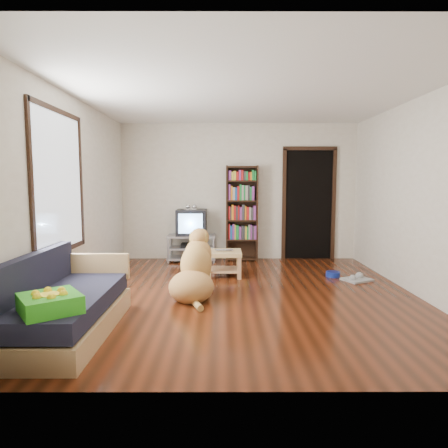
{
  "coord_description": "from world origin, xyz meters",
  "views": [
    {
      "loc": [
        -0.31,
        -5.22,
        1.5
      ],
      "look_at": [
        -0.29,
        0.43,
        0.9
      ],
      "focal_mm": 32.0,
      "sensor_mm": 36.0,
      "label": 1
    }
  ],
  "objects_px": {
    "green_cushion": "(50,303)",
    "dog": "(195,272)",
    "tv_stand": "(192,247)",
    "crt_tv": "(192,222)",
    "coffee_table": "(224,258)",
    "bookshelf": "(242,208)",
    "sofa": "(65,308)",
    "dog_bowl": "(333,274)",
    "laptop": "(224,251)",
    "grey_rag": "(357,280)"
  },
  "relations": [
    {
      "from": "laptop",
      "to": "bookshelf",
      "type": "bearing_deg",
      "value": 72.1
    },
    {
      "from": "laptop",
      "to": "bookshelf",
      "type": "height_order",
      "value": "bookshelf"
    },
    {
      "from": "crt_tv",
      "to": "sofa",
      "type": "xyz_separation_m",
      "value": [
        -0.97,
        -3.65,
        -0.48
      ]
    },
    {
      "from": "tv_stand",
      "to": "coffee_table",
      "type": "distance_m",
      "value": 1.34
    },
    {
      "from": "bookshelf",
      "to": "tv_stand",
      "type": "bearing_deg",
      "value": -174.37
    },
    {
      "from": "coffee_table",
      "to": "bookshelf",
      "type": "bearing_deg",
      "value": 75.22
    },
    {
      "from": "grey_rag",
      "to": "bookshelf",
      "type": "bearing_deg",
      "value": 136.33
    },
    {
      "from": "tv_stand",
      "to": "green_cushion",
      "type": "bearing_deg",
      "value": -101.36
    },
    {
      "from": "sofa",
      "to": "dog",
      "type": "distance_m",
      "value": 1.74
    },
    {
      "from": "green_cushion",
      "to": "bookshelf",
      "type": "height_order",
      "value": "bookshelf"
    },
    {
      "from": "crt_tv",
      "to": "sofa",
      "type": "distance_m",
      "value": 3.81
    },
    {
      "from": "sofa",
      "to": "dog_bowl",
      "type": "bearing_deg",
      "value": 35.52
    },
    {
      "from": "tv_stand",
      "to": "crt_tv",
      "type": "relative_size",
      "value": 1.55
    },
    {
      "from": "crt_tv",
      "to": "sofa",
      "type": "bearing_deg",
      "value": -104.93
    },
    {
      "from": "tv_stand",
      "to": "dog",
      "type": "bearing_deg",
      "value": -84.58
    },
    {
      "from": "dog_bowl",
      "to": "bookshelf",
      "type": "bearing_deg",
      "value": 135.55
    },
    {
      "from": "green_cushion",
      "to": "dog",
      "type": "relative_size",
      "value": 0.4
    },
    {
      "from": "sofa",
      "to": "laptop",
      "type": "bearing_deg",
      "value": 56.63
    },
    {
      "from": "crt_tv",
      "to": "bookshelf",
      "type": "xyz_separation_m",
      "value": [
        0.95,
        0.07,
        0.26
      ]
    },
    {
      "from": "green_cushion",
      "to": "grey_rag",
      "type": "bearing_deg",
      "value": 1.17
    },
    {
      "from": "dog_bowl",
      "to": "coffee_table",
      "type": "distance_m",
      "value": 1.75
    },
    {
      "from": "dog_bowl",
      "to": "sofa",
      "type": "xyz_separation_m",
      "value": [
        -3.31,
        -2.36,
        0.22
      ]
    },
    {
      "from": "green_cushion",
      "to": "grey_rag",
      "type": "height_order",
      "value": "green_cushion"
    },
    {
      "from": "tv_stand",
      "to": "crt_tv",
      "type": "xyz_separation_m",
      "value": [
        0.0,
        0.02,
        0.47
      ]
    },
    {
      "from": "tv_stand",
      "to": "coffee_table",
      "type": "height_order",
      "value": "tv_stand"
    },
    {
      "from": "dog",
      "to": "crt_tv",
      "type": "bearing_deg",
      "value": 95.37
    },
    {
      "from": "crt_tv",
      "to": "dog",
      "type": "distance_m",
      "value": 2.44
    },
    {
      "from": "crt_tv",
      "to": "dog",
      "type": "xyz_separation_m",
      "value": [
        0.23,
        -2.4,
        -0.41
      ]
    },
    {
      "from": "sofa",
      "to": "dog",
      "type": "xyz_separation_m",
      "value": [
        1.2,
        1.26,
        0.07
      ]
    },
    {
      "from": "tv_stand",
      "to": "dog",
      "type": "xyz_separation_m",
      "value": [
        0.23,
        -2.37,
        0.06
      ]
    },
    {
      "from": "laptop",
      "to": "bookshelf",
      "type": "relative_size",
      "value": 0.16
    },
    {
      "from": "green_cushion",
      "to": "tv_stand",
      "type": "xyz_separation_m",
      "value": [
        0.85,
        4.23,
        -0.23
      ]
    },
    {
      "from": "dog_bowl",
      "to": "crt_tv",
      "type": "distance_m",
      "value": 2.76
    },
    {
      "from": "grey_rag",
      "to": "dog",
      "type": "height_order",
      "value": "dog"
    },
    {
      "from": "laptop",
      "to": "tv_stand",
      "type": "xyz_separation_m",
      "value": [
        -0.61,
        1.23,
        -0.14
      ]
    },
    {
      "from": "laptop",
      "to": "dog",
      "type": "height_order",
      "value": "dog"
    },
    {
      "from": "bookshelf",
      "to": "coffee_table",
      "type": "bearing_deg",
      "value": -104.78
    },
    {
      "from": "grey_rag",
      "to": "bookshelf",
      "type": "xyz_separation_m",
      "value": [
        -1.69,
        1.61,
        0.99
      ]
    },
    {
      "from": "laptop",
      "to": "sofa",
      "type": "relative_size",
      "value": 0.16
    },
    {
      "from": "grey_rag",
      "to": "tv_stand",
      "type": "relative_size",
      "value": 0.44
    },
    {
      "from": "green_cushion",
      "to": "bookshelf",
      "type": "bearing_deg",
      "value": 30.67
    },
    {
      "from": "grey_rag",
      "to": "sofa",
      "type": "bearing_deg",
      "value": -149.66
    },
    {
      "from": "dog_bowl",
      "to": "dog",
      "type": "xyz_separation_m",
      "value": [
        -2.11,
        -1.11,
        0.29
      ]
    },
    {
      "from": "grey_rag",
      "to": "tv_stand",
      "type": "bearing_deg",
      "value": 150.09
    },
    {
      "from": "coffee_table",
      "to": "tv_stand",
      "type": "bearing_deg",
      "value": 117.0
    },
    {
      "from": "green_cushion",
      "to": "coffee_table",
      "type": "relative_size",
      "value": 0.81
    },
    {
      "from": "grey_rag",
      "to": "dog",
      "type": "bearing_deg",
      "value": -160.44
    },
    {
      "from": "tv_stand",
      "to": "bookshelf",
      "type": "distance_m",
      "value": 1.2
    },
    {
      "from": "laptop",
      "to": "dog_bowl",
      "type": "relative_size",
      "value": 1.31
    },
    {
      "from": "green_cushion",
      "to": "bookshelf",
      "type": "xyz_separation_m",
      "value": [
        1.8,
        4.32,
        0.51
      ]
    }
  ]
}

